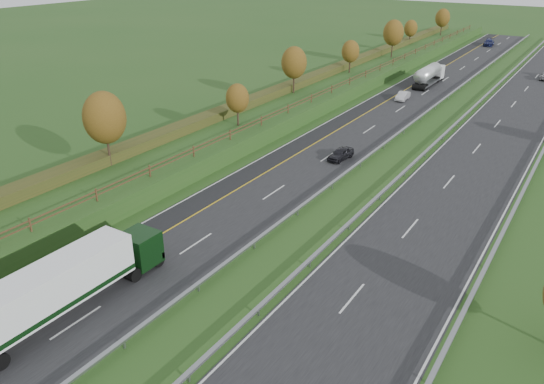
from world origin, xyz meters
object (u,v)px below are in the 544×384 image
at_px(box_lorry, 57,289).
at_px(car_small_far, 489,42).
at_px(road_tanker, 429,74).
at_px(car_silver_mid, 403,96).
at_px(car_dark_near, 341,154).

xyz_separation_m(box_lorry, car_small_far, (-0.59, 127.93, -1.50)).
xyz_separation_m(road_tanker, car_silver_mid, (-0.19, -12.66, -1.16)).
height_order(box_lorry, car_small_far, box_lorry).
relative_size(car_dark_near, car_small_far, 0.73).
bearing_deg(car_dark_near, road_tanker, 100.66).
relative_size(road_tanker, car_dark_near, 2.85).
relative_size(road_tanker, car_silver_mid, 2.80).
bearing_deg(box_lorry, car_silver_mid, 90.42).
xyz_separation_m(box_lorry, car_silver_mid, (-0.48, 65.36, -1.63)).
bearing_deg(box_lorry, road_tanker, 90.21).
bearing_deg(car_dark_near, car_silver_mid, 102.77).
height_order(car_silver_mid, car_small_far, car_small_far).
relative_size(road_tanker, car_small_far, 2.07).
distance_m(road_tanker, car_dark_near, 42.15).
bearing_deg(car_silver_mid, car_small_far, 87.34).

